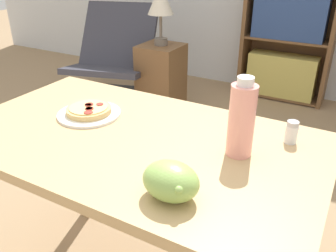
% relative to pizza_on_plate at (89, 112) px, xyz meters
% --- Properties ---
extents(dining_table, '(1.23, 0.70, 0.77)m').
position_rel_pizza_on_plate_xyz_m(dining_table, '(0.24, -0.05, -0.13)').
color(dining_table, tan).
rests_on(dining_table, ground_plane).
extents(pizza_on_plate, '(0.23, 0.23, 0.04)m').
position_rel_pizza_on_plate_xyz_m(pizza_on_plate, '(0.00, 0.00, 0.00)').
color(pizza_on_plate, white).
rests_on(pizza_on_plate, dining_table).
extents(grape_bunch, '(0.15, 0.11, 0.10)m').
position_rel_pizza_on_plate_xyz_m(grape_bunch, '(0.50, -0.28, 0.03)').
color(grape_bunch, '#93BC5B').
rests_on(grape_bunch, dining_table).
extents(drink_bottle, '(0.08, 0.08, 0.24)m').
position_rel_pizza_on_plate_xyz_m(drink_bottle, '(0.57, 0.01, 0.10)').
color(drink_bottle, pink).
rests_on(drink_bottle, dining_table).
extents(salt_shaker, '(0.04, 0.04, 0.07)m').
position_rel_pizza_on_plate_xyz_m(salt_shaker, '(0.70, 0.15, 0.02)').
color(salt_shaker, white).
rests_on(salt_shaker, dining_table).
extents(lounge_chair_near, '(0.85, 0.92, 0.88)m').
position_rel_pizza_on_plate_xyz_m(lounge_chair_near, '(-1.12, 1.59, -0.50)').
color(lounge_chair_near, black).
rests_on(lounge_chair_near, ground_plane).
extents(bookshelf, '(0.81, 0.29, 1.69)m').
position_rel_pizza_on_plate_xyz_m(bookshelf, '(0.19, 2.51, 0.01)').
color(bookshelf, brown).
rests_on(bookshelf, ground_plane).
extents(side_table, '(0.34, 0.34, 0.60)m').
position_rel_pizza_on_plate_xyz_m(side_table, '(-0.65, 1.64, -0.49)').
color(side_table, brown).
rests_on(side_table, ground_plane).
extents(table_lamp, '(0.21, 0.21, 0.48)m').
position_rel_pizza_on_plate_xyz_m(table_lamp, '(-0.65, 1.64, 0.15)').
color(table_lamp, '#665B51').
rests_on(table_lamp, side_table).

